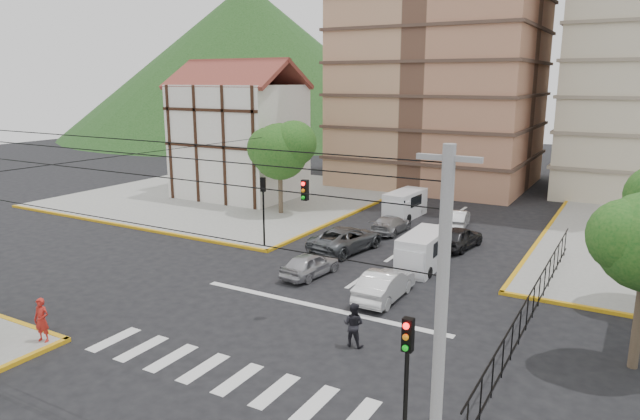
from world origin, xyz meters
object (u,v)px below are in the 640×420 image
Objects in this scene: van_left_lane at (404,205)px; car_silver_front_left at (310,264)px; traffic_light_nw at (263,200)px; car_white_front_right at (385,285)px; van_right_lane at (422,252)px; pedestrian_sw_corner at (42,320)px; traffic_light_se at (407,370)px; pedestrian_crosswalk at (353,325)px.

van_left_lane reaches higher than car_silver_front_left.
traffic_light_nw is 11.15m from car_white_front_right.
traffic_light_nw is at bearing -107.33° from van_left_lane.
van_right_lane reaches higher than car_white_front_right.
van_left_lane is at bearing 65.42° from pedestrian_sw_corner.
pedestrian_sw_corner reaches higher than car_silver_front_left.
car_white_front_right is (10.07, -4.15, -2.38)m from traffic_light_nw.
pedestrian_sw_corner is at bearing 74.08° from car_silver_front_left.
car_white_front_right is 15.10m from pedestrian_sw_corner.
traffic_light_se reaches higher than pedestrian_crosswalk.
van_right_lane is at bearing -133.46° from car_silver_front_left.
pedestrian_crosswalk reaches higher than car_white_front_right.
pedestrian_crosswalk is at bearing 138.97° from car_silver_front_left.
car_silver_front_left is 2.15× the size of pedestrian_sw_corner.
traffic_light_se is 0.95× the size of van_left_lane.
car_white_front_right is at bearing -83.41° from pedestrian_crosswalk.
traffic_light_se is 1.00× the size of traffic_light_nw.
traffic_light_se is 2.43× the size of pedestrian_sw_corner.
van_left_lane is at bearing -81.26° from car_silver_front_left.
car_white_front_right is 2.47× the size of pedestrian_sw_corner.
traffic_light_nw is at bearing -175.39° from van_right_lane.
traffic_light_nw reaches higher than pedestrian_sw_corner.
van_left_lane reaches higher than car_white_front_right.
traffic_light_nw is at bearing -43.83° from pedestrian_crosswalk.
van_left_lane is at bearing -71.90° from car_white_front_right.
pedestrian_sw_corner is (0.11, -15.50, -2.06)m from traffic_light_nw.
traffic_light_nw is 14.62m from pedestrian_crosswalk.
traffic_light_nw reaches higher than pedestrian_crosswalk.
van_right_lane is 1.17× the size of car_silver_front_left.
traffic_light_se is at bearing -45.00° from traffic_light_nw.
pedestrian_sw_corner is at bearing 48.25° from car_white_front_right.
pedestrian_crosswalk is at bearing 99.46° from car_white_front_right.
car_silver_front_left is at bearing 129.66° from traffic_light_se.
pedestrian_crosswalk is (0.91, -10.37, -0.09)m from van_right_lane.
van_right_lane reaches higher than pedestrian_crosswalk.
pedestrian_sw_corner is (-9.97, -16.48, 0.06)m from van_right_lane.
car_silver_front_left is 2.15× the size of pedestrian_crosswalk.
car_white_front_right is (-0.01, -5.14, -0.26)m from van_right_lane.
traffic_light_nw is at bearing -22.86° from car_white_front_right.
van_right_lane is 6.35m from car_silver_front_left.
traffic_light_se is 2.43× the size of pedestrian_crosswalk.
pedestrian_sw_corner reaches higher than pedestrian_crosswalk.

